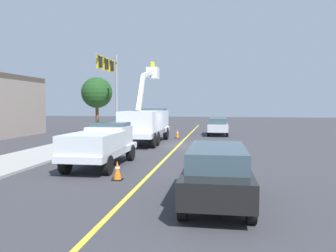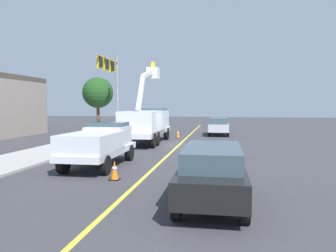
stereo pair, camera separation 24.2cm
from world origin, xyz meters
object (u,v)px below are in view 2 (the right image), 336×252
at_px(trailing_sedan, 212,171).
at_px(traffic_cone_mid_front, 178,134).
at_px(traffic_signal_mast, 112,78).
at_px(passing_minivan, 219,125).
at_px(traffic_cone_leading, 115,170).
at_px(utility_bucket_truck, 147,123).
at_px(service_pickup_truck, 99,143).

distance_m(trailing_sedan, traffic_cone_mid_front, 19.57).
bearing_deg(traffic_signal_mast, passing_minivan, -60.96).
relative_size(passing_minivan, traffic_signal_mast, 0.64).
bearing_deg(traffic_cone_leading, utility_bucket_truck, 9.25).
bearing_deg(utility_bucket_truck, passing_minivan, -33.87).
relative_size(utility_bucket_truck, traffic_cone_mid_front, 10.33).
bearing_deg(traffic_signal_mast, traffic_cone_leading, -158.81).
bearing_deg(traffic_cone_leading, trailing_sedan, -119.84).
bearing_deg(utility_bucket_truck, trailing_sedan, -157.96).
xyz_separation_m(traffic_cone_leading, traffic_signal_mast, (15.36, 5.95, 4.98)).
bearing_deg(traffic_cone_mid_front, utility_bucket_truck, 157.04).
bearing_deg(traffic_cone_mid_front, service_pickup_truck, 174.20).
xyz_separation_m(trailing_sedan, traffic_cone_mid_front, (19.09, 4.25, -0.58)).
relative_size(traffic_cone_mid_front, traffic_signal_mast, 0.11).
height_order(service_pickup_truck, traffic_cone_mid_front, service_pickup_truck).
distance_m(utility_bucket_truck, traffic_cone_mid_front, 4.72).
bearing_deg(traffic_signal_mast, trailing_sedan, -150.63).
bearing_deg(traffic_signal_mast, traffic_cone_mid_front, -75.62).
distance_m(passing_minivan, traffic_cone_mid_front, 5.06).
height_order(passing_minivan, traffic_cone_leading, passing_minivan).
bearing_deg(utility_bucket_truck, traffic_signal_mast, 54.82).
height_order(utility_bucket_truck, trailing_sedan, utility_bucket_truck).
bearing_deg(trailing_sedan, traffic_signal_mast, 29.37).
height_order(trailing_sedan, traffic_cone_mid_front, trailing_sedan).
xyz_separation_m(utility_bucket_truck, service_pickup_truck, (-10.05, -0.33, -0.48)).
height_order(utility_bucket_truck, service_pickup_truck, utility_bucket_truck).
distance_m(service_pickup_truck, traffic_cone_leading, 3.17).
xyz_separation_m(utility_bucket_truck, trailing_sedan, (-14.89, -6.03, -0.62)).
distance_m(service_pickup_truck, trailing_sedan, 7.47).
bearing_deg(trailing_sedan, traffic_cone_mid_front, 12.53).
distance_m(traffic_cone_leading, traffic_cone_mid_front, 16.82).
bearing_deg(trailing_sedan, utility_bucket_truck, 22.04).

